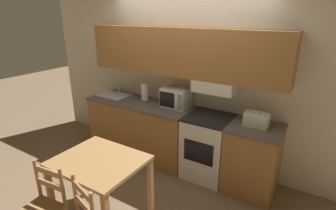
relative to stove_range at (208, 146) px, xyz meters
The scene contains 10 objects.
ground_plane 0.78m from the stove_range, 150.92° to the left, with size 16.00×16.00×0.00m, color #7F664C.
wall_back 1.19m from the stove_range, 155.97° to the left, with size 5.41×0.38×2.55m.
lower_counter_main 1.19m from the stove_range, behind, with size 1.77×0.65×0.91m.
lower_counter_right_stub 0.63m from the stove_range, ahead, with size 0.65×0.65×0.91m.
stove_range is the anchor object (origin of this frame).
microwave 0.85m from the stove_range, 168.87° to the left, with size 0.40×0.33×0.29m.
toaster 0.82m from the stove_range, ahead, with size 0.30×0.18×0.17m.
sink_basin 1.82m from the stove_range, behind, with size 0.52×0.39×0.22m.
paper_towel_roll 1.30m from the stove_range, behind, with size 0.14×0.14×0.27m.
dining_table 1.58m from the stove_range, 114.30° to the right, with size 0.92×0.77×0.77m.
Camera 1 is at (1.83, -3.42, 2.26)m, focal length 28.00 mm.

